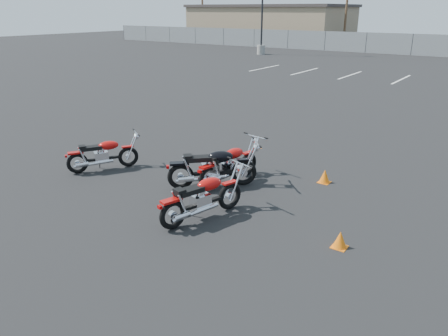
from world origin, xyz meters
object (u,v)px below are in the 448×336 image
Objects in this scene: motorcycle_front_red at (103,154)px; motorcycle_rear_red at (202,198)px; motorcycle_second_black at (212,168)px; motorcycle_third_red at (229,165)px.

motorcycle_front_red is 0.88× the size of motorcycle_rear_red.
motorcycle_rear_red reaches higher than motorcycle_front_red.
motorcycle_front_red is at bearing -167.28° from motorcycle_second_black.
motorcycle_second_black reaches higher than motorcycle_third_red.
motorcycle_third_red is at bearing 109.35° from motorcycle_rear_red.
motorcycle_front_red is at bearing -159.74° from motorcycle_third_red.
motorcycle_third_red is (0.14, 0.47, -0.03)m from motorcycle_second_black.
motorcycle_front_red is 3.75m from motorcycle_rear_red.
motorcycle_second_black is (2.90, 0.65, 0.06)m from motorcycle_front_red.
motorcycle_rear_red is (0.65, -1.84, 0.00)m from motorcycle_third_red.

